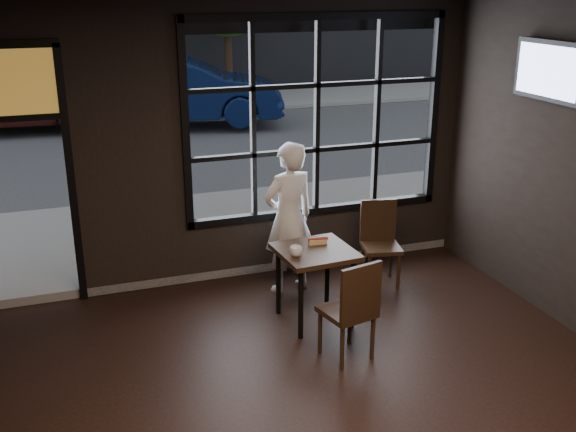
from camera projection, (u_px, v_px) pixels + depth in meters
name	position (u px, v px, depth m)	size (l,w,h in m)	color
window_frame	(317.00, 118.00, 7.58)	(3.06, 0.12, 2.28)	black
street_asphalt	(92.00, 70.00, 26.06)	(60.00, 41.00, 0.04)	#545456
cafe_table	(315.00, 285.00, 6.72)	(0.72, 0.72, 0.78)	black
chair_near	(347.00, 308.00, 6.03)	(0.42, 0.42, 0.97)	black
chair_window	(381.00, 245.00, 7.52)	(0.41, 0.41, 0.94)	black
man	(289.00, 218.00, 7.24)	(0.61, 0.40, 1.69)	silver
hotdog	(318.00, 241.00, 6.72)	(0.20, 0.08, 0.06)	tan
cup	(296.00, 251.00, 6.42)	(0.12, 0.12, 0.10)	silver
tv	(551.00, 71.00, 6.41)	(0.11, 0.98, 0.57)	black
navy_car	(179.00, 90.00, 15.47)	(1.64, 4.70, 1.55)	#09153B
maroon_car	(3.00, 94.00, 14.99)	(1.84, 4.56, 1.55)	#461714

